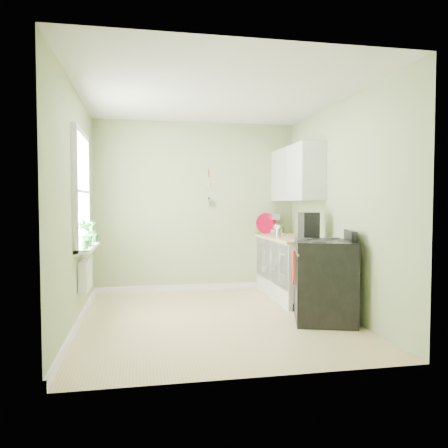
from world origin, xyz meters
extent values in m
cube|color=tan|center=(0.00, 0.00, -0.01)|extent=(3.20, 3.60, 0.02)
cube|color=white|center=(0.00, 0.00, 2.71)|extent=(3.20, 3.60, 0.02)
cube|color=#98A873|center=(0.00, 1.81, 1.35)|extent=(3.20, 0.02, 2.70)
cube|color=#98A873|center=(-1.61, 0.00, 1.35)|extent=(0.02, 3.60, 2.70)
cube|color=#98A873|center=(1.61, 0.00, 1.35)|extent=(0.02, 3.60, 2.70)
cube|color=white|center=(1.30, 1.00, 0.43)|extent=(0.60, 1.60, 0.87)
cube|color=#D9C384|center=(1.29, 1.00, 0.89)|extent=(0.64, 1.60, 0.04)
cube|color=white|center=(1.43, 1.10, 1.85)|extent=(0.35, 1.40, 0.80)
cube|color=white|center=(-1.59, 0.30, 1.55)|extent=(0.02, 1.00, 1.30)
cube|color=white|center=(-1.57, 0.30, 2.24)|extent=(0.06, 1.14, 0.07)
cube|color=white|center=(-1.57, 0.30, 0.86)|extent=(0.06, 1.14, 0.07)
cube|color=white|center=(-1.57, 0.30, 1.55)|extent=(0.04, 1.00, 0.04)
cube|color=white|center=(-1.51, 0.30, 0.88)|extent=(0.18, 1.14, 0.04)
cube|color=white|center=(-1.54, 0.25, 0.55)|extent=(0.12, 0.50, 0.35)
cylinder|color=#D9C384|center=(0.20, 1.78, 1.88)|extent=(0.02, 0.02, 0.10)
cylinder|color=silver|center=(0.20, 1.78, 1.76)|extent=(0.01, 0.01, 0.16)
cylinder|color=silver|center=(0.20, 1.78, 1.42)|extent=(0.01, 0.14, 0.14)
cube|color=black|center=(1.27, -0.30, 0.47)|extent=(0.88, 0.96, 0.94)
cube|color=black|center=(1.27, -0.30, 0.95)|extent=(0.88, 0.96, 0.03)
cube|color=black|center=(1.58, -0.30, 1.02)|extent=(0.30, 0.77, 0.15)
cylinder|color=#B2B2B7|center=(0.93, -0.30, 0.83)|extent=(0.22, 0.62, 0.02)
cube|color=#B32514|center=(0.93, -0.20, 0.65)|extent=(0.09, 0.22, 0.40)
cube|color=#B2B2B7|center=(1.32, 1.72, 0.95)|extent=(0.25, 0.31, 0.07)
cube|color=#B2B2B7|center=(1.32, 1.83, 1.07)|extent=(0.12, 0.10, 0.19)
cube|color=#B2B2B7|center=(1.32, 1.74, 1.18)|extent=(0.20, 0.29, 0.09)
sphere|color=#B2B2B7|center=(1.32, 1.83, 1.21)|extent=(0.11, 0.11, 0.11)
cylinder|color=silver|center=(1.32, 1.67, 1.00)|extent=(0.15, 0.15, 0.12)
cylinder|color=silver|center=(1.07, 0.86, 0.98)|extent=(0.11, 0.11, 0.15)
cone|color=silver|center=(1.07, 0.86, 1.08)|extent=(0.11, 0.11, 0.04)
cylinder|color=silver|center=(1.00, 0.86, 1.01)|extent=(0.10, 0.05, 0.08)
cube|color=black|center=(1.31, 0.30, 1.10)|extent=(0.22, 0.24, 0.38)
cylinder|color=black|center=(1.28, 0.30, 0.99)|extent=(0.12, 0.12, 0.13)
cylinder|color=#9D001D|center=(1.14, 1.72, 1.08)|extent=(0.34, 0.07, 0.34)
cylinder|color=beige|center=(1.20, 1.07, 0.94)|extent=(0.06, 0.06, 0.06)
cylinder|color=#9D001D|center=(1.20, 1.07, 0.98)|extent=(0.07, 0.07, 0.01)
imported|color=#236823|center=(-1.50, -0.10, 1.07)|extent=(0.21, 0.17, 0.33)
imported|color=#236823|center=(-1.50, 0.17, 1.05)|extent=(0.18, 0.20, 0.30)
imported|color=#236823|center=(-1.50, 0.73, 1.04)|extent=(0.21, 0.21, 0.27)
camera|label=1|loc=(-0.87, -5.16, 1.41)|focal=35.00mm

